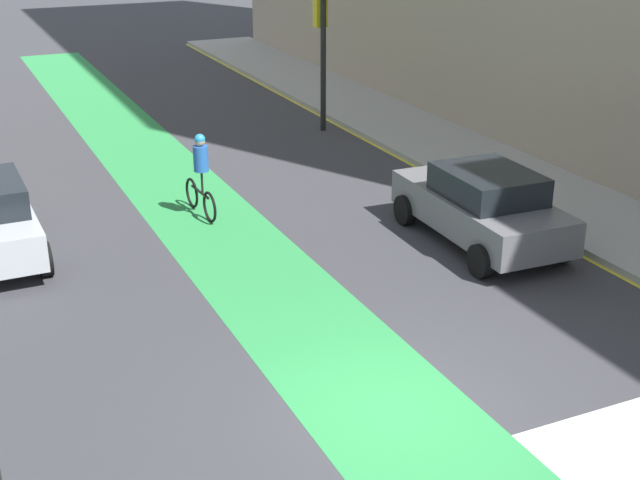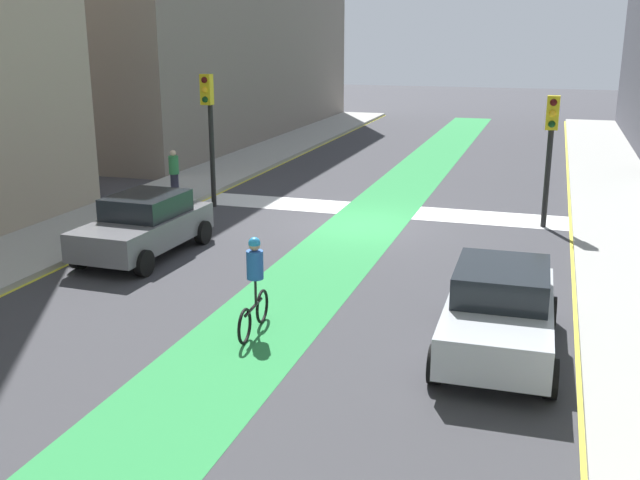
# 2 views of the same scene
# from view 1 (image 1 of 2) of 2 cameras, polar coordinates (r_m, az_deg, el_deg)

# --- Properties ---
(ground_plane) EXTENTS (120.00, 120.00, 0.00)m
(ground_plane) POSITION_cam_1_polar(r_m,az_deg,el_deg) (12.25, 4.97, -11.17)
(ground_plane) COLOR #38383D
(bike_lane_paint) EXTENTS (2.40, 60.00, 0.01)m
(bike_lane_paint) POSITION_cam_1_polar(r_m,az_deg,el_deg) (12.21, 4.64, -11.25)
(bike_lane_paint) COLOR #2D8C47
(bike_lane_paint) RESTS_ON ground_plane
(traffic_signal_far_right) EXTENTS (0.35, 0.52, 3.92)m
(traffic_signal_far_right) POSITION_cam_1_polar(r_m,az_deg,el_deg) (25.51, 0.09, 13.24)
(traffic_signal_far_right) COLOR black
(traffic_signal_far_right) RESTS_ON ground_plane
(car_grey_right_far) EXTENTS (2.13, 4.25, 1.57)m
(car_grey_right_far) POSITION_cam_1_polar(r_m,az_deg,el_deg) (17.67, 10.52, 2.23)
(car_grey_right_far) COLOR slate
(car_grey_right_far) RESTS_ON ground_plane
(cyclist_in_lane) EXTENTS (0.32, 1.73, 1.86)m
(cyclist_in_lane) POSITION_cam_1_polar(r_m,az_deg,el_deg) (18.97, -7.80, 4.33)
(cyclist_in_lane) COLOR black
(cyclist_in_lane) RESTS_ON ground_plane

